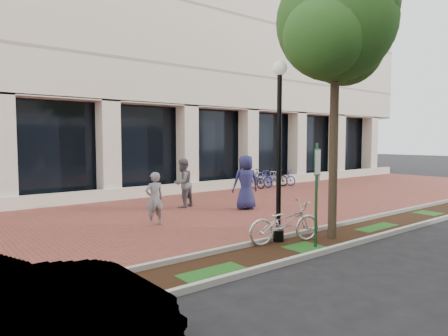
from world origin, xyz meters
TOP-DOWN VIEW (x-y plane):
  - ground at (0.00, 0.00)m, footprint 120.00×120.00m
  - brick_plaza at (0.00, 0.00)m, footprint 40.00×9.00m
  - planting_strip at (0.00, -5.25)m, footprint 40.00×1.50m
  - curb_plaza_side at (0.00, -4.50)m, footprint 40.00×0.12m
  - curb_street_side at (0.00, -6.00)m, footprint 40.00×0.12m
  - near_office_building at (0.00, 10.47)m, footprint 40.00×12.12m
  - parking_sign at (-1.23, -5.55)m, footprint 0.34×0.07m
  - lamppost at (-1.52, -4.60)m, footprint 0.36×0.36m
  - street_tree at (-0.12, -5.20)m, footprint 3.58×2.98m
  - locked_bicycle at (-1.53, -4.82)m, footprint 2.09×1.17m
  - pedestrian_left at (-3.02, -0.97)m, footprint 0.60×0.42m
  - pedestrian_mid at (-0.64, 1.21)m, footprint 1.08×0.96m
  - pedestrian_right at (0.95, -0.59)m, footprint 1.14×0.93m
  - bollard at (8.21, 1.81)m, footprint 0.12×0.12m
  - bike_rack_cluster at (6.69, 4.06)m, footprint 3.04×1.78m

SIDE VIEW (x-z plane):
  - ground at x=0.00m, z-range 0.00..0.00m
  - brick_plaza at x=0.00m, z-range 0.00..0.01m
  - planting_strip at x=0.00m, z-range 0.00..0.01m
  - curb_plaza_side at x=0.00m, z-range 0.00..0.12m
  - curb_street_side at x=0.00m, z-range 0.00..0.12m
  - bike_rack_cluster at x=6.69m, z-range -0.03..0.95m
  - bollard at x=8.21m, z-range 0.01..1.02m
  - locked_bicycle at x=-1.53m, z-range 0.00..1.04m
  - pedestrian_left at x=-3.02m, z-range 0.00..1.60m
  - pedestrian_mid at x=-0.64m, z-range 0.00..1.85m
  - pedestrian_right at x=0.95m, z-range 0.00..2.01m
  - parking_sign at x=-1.23m, z-range 0.33..2.81m
  - lamppost at x=-1.52m, z-range 0.29..4.76m
  - street_tree at x=-0.12m, z-range 1.81..8.80m
  - near_office_building at x=0.00m, z-range 2.05..18.05m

